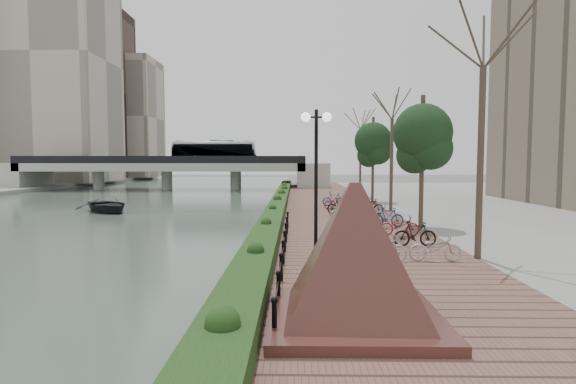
{
  "coord_description": "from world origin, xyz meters",
  "views": [
    {
      "loc": [
        1.79,
        -13.19,
        3.82
      ],
      "look_at": [
        1.35,
        12.79,
        2.0
      ],
      "focal_mm": 28.0,
      "sensor_mm": 36.0,
      "label": 1
    }
  ],
  "objects_px": {
    "granite_monument": "(354,252)",
    "pedestrian": "(343,224)",
    "boat": "(107,205)",
    "lamppost": "(316,152)",
    "motorcycle": "(355,244)"
  },
  "relations": [
    {
      "from": "granite_monument",
      "to": "pedestrian",
      "type": "xyz_separation_m",
      "value": [
        0.68,
        8.65,
        -0.65
      ]
    },
    {
      "from": "motorcycle",
      "to": "pedestrian",
      "type": "bearing_deg",
      "value": 109.66
    },
    {
      "from": "granite_monument",
      "to": "pedestrian",
      "type": "distance_m",
      "value": 8.7
    },
    {
      "from": "motorcycle",
      "to": "pedestrian",
      "type": "height_order",
      "value": "pedestrian"
    },
    {
      "from": "lamppost",
      "to": "pedestrian",
      "type": "bearing_deg",
      "value": 66.26
    },
    {
      "from": "lamppost",
      "to": "motorcycle",
      "type": "xyz_separation_m",
      "value": [
        1.35,
        0.25,
        -3.15
      ]
    },
    {
      "from": "boat",
      "to": "pedestrian",
      "type": "bearing_deg",
      "value": -85.5
    },
    {
      "from": "lamppost",
      "to": "boat",
      "type": "distance_m",
      "value": 23.39
    },
    {
      "from": "motorcycle",
      "to": "boat",
      "type": "relative_size",
      "value": 0.29
    },
    {
      "from": "granite_monument",
      "to": "pedestrian",
      "type": "height_order",
      "value": "granite_monument"
    },
    {
      "from": "granite_monument",
      "to": "pedestrian",
      "type": "relative_size",
      "value": 3.41
    },
    {
      "from": "granite_monument",
      "to": "lamppost",
      "type": "xyz_separation_m",
      "value": [
        -0.52,
        5.92,
        2.14
      ]
    },
    {
      "from": "granite_monument",
      "to": "boat",
      "type": "relative_size",
      "value": 1.12
    },
    {
      "from": "lamppost",
      "to": "boat",
      "type": "height_order",
      "value": "lamppost"
    },
    {
      "from": "lamppost",
      "to": "motorcycle",
      "type": "bearing_deg",
      "value": 10.55
    }
  ]
}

